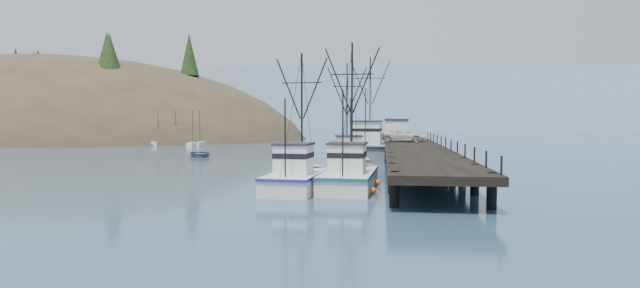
{
  "coord_description": "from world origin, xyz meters",
  "views": [
    {
      "loc": [
        10.72,
        -31.65,
        5.0
      ],
      "look_at": [
        4.97,
        14.2,
        2.5
      ],
      "focal_mm": 28.0,
      "sensor_mm": 36.0,
      "label": 1
    }
  ],
  "objects_px": {
    "motorboat": "(200,157)",
    "trawler_mid": "(299,178)",
    "pickup_truck": "(404,135)",
    "pier": "(417,152)",
    "work_vessel": "(369,148)",
    "trawler_near": "(350,176)",
    "pier_shed": "(396,129)",
    "trawler_far": "(348,160)"
  },
  "relations": [
    {
      "from": "motorboat",
      "to": "trawler_mid",
      "type": "bearing_deg",
      "value": -89.33
    },
    {
      "from": "pickup_truck",
      "to": "trawler_mid",
      "type": "bearing_deg",
      "value": 169.08
    },
    {
      "from": "pier",
      "to": "work_vessel",
      "type": "relative_size",
      "value": 2.88
    },
    {
      "from": "trawler_mid",
      "to": "motorboat",
      "type": "bearing_deg",
      "value": 122.76
    },
    {
      "from": "trawler_near",
      "to": "motorboat",
      "type": "bearing_deg",
      "value": 128.97
    },
    {
      "from": "pickup_truck",
      "to": "work_vessel",
      "type": "bearing_deg",
      "value": 108.41
    },
    {
      "from": "trawler_near",
      "to": "motorboat",
      "type": "relative_size",
      "value": 2.08
    },
    {
      "from": "pier_shed",
      "to": "pickup_truck",
      "type": "bearing_deg",
      "value": -76.43
    },
    {
      "from": "trawler_mid",
      "to": "trawler_near",
      "type": "bearing_deg",
      "value": 19.08
    },
    {
      "from": "pickup_truck",
      "to": "motorboat",
      "type": "bearing_deg",
      "value": 98.28
    },
    {
      "from": "trawler_mid",
      "to": "trawler_far",
      "type": "bearing_deg",
      "value": 80.73
    },
    {
      "from": "trawler_mid",
      "to": "work_vessel",
      "type": "bearing_deg",
      "value": 81.38
    },
    {
      "from": "trawler_near",
      "to": "trawler_far",
      "type": "height_order",
      "value": "trawler_near"
    },
    {
      "from": "pickup_truck",
      "to": "motorboat",
      "type": "height_order",
      "value": "pickup_truck"
    },
    {
      "from": "trawler_near",
      "to": "work_vessel",
      "type": "distance_m",
      "value": 25.76
    },
    {
      "from": "motorboat",
      "to": "trawler_near",
      "type": "bearing_deg",
      "value": -83.13
    },
    {
      "from": "work_vessel",
      "to": "pier_shed",
      "type": "relative_size",
      "value": 4.77
    },
    {
      "from": "trawler_far",
      "to": "motorboat",
      "type": "xyz_separation_m",
      "value": [
        -19.57,
        12.27,
        -0.82
      ]
    },
    {
      "from": "trawler_near",
      "to": "motorboat",
      "type": "xyz_separation_m",
      "value": [
        -20.66,
        25.54,
        -0.82
      ]
    },
    {
      "from": "work_vessel",
      "to": "pickup_truck",
      "type": "bearing_deg",
      "value": 12.75
    },
    {
      "from": "pier",
      "to": "trawler_near",
      "type": "height_order",
      "value": "trawler_near"
    },
    {
      "from": "pier_shed",
      "to": "trawler_far",
      "type": "bearing_deg",
      "value": -106.9
    },
    {
      "from": "trawler_far",
      "to": "work_vessel",
      "type": "height_order",
      "value": "work_vessel"
    },
    {
      "from": "pier_shed",
      "to": "pickup_truck",
      "type": "height_order",
      "value": "pier_shed"
    },
    {
      "from": "pier",
      "to": "motorboat",
      "type": "relative_size",
      "value": 8.57
    },
    {
      "from": "pier",
      "to": "trawler_near",
      "type": "bearing_deg",
      "value": -113.48
    },
    {
      "from": "pier_shed",
      "to": "motorboat",
      "type": "bearing_deg",
      "value": -169.47
    },
    {
      "from": "trawler_far",
      "to": "work_vessel",
      "type": "xyz_separation_m",
      "value": [
        1.72,
        12.48,
        0.41
      ]
    },
    {
      "from": "trawler_near",
      "to": "pier_shed",
      "type": "relative_size",
      "value": 3.34
    },
    {
      "from": "pier",
      "to": "trawler_mid",
      "type": "bearing_deg",
      "value": -122.84
    },
    {
      "from": "trawler_near",
      "to": "pier_shed",
      "type": "bearing_deg",
      "value": 82.39
    },
    {
      "from": "pier",
      "to": "pier_shed",
      "type": "distance_m",
      "value": 17.56
    },
    {
      "from": "trawler_mid",
      "to": "motorboat",
      "type": "height_order",
      "value": "trawler_mid"
    },
    {
      "from": "pier",
      "to": "motorboat",
      "type": "distance_m",
      "value": 29.21
    },
    {
      "from": "pickup_truck",
      "to": "motorboat",
      "type": "relative_size",
      "value": 1.06
    },
    {
      "from": "work_vessel",
      "to": "pier",
      "type": "bearing_deg",
      "value": -69.41
    },
    {
      "from": "trawler_mid",
      "to": "trawler_far",
      "type": "xyz_separation_m",
      "value": [
        2.36,
        14.47,
        0.0
      ]
    },
    {
      "from": "pier_shed",
      "to": "trawler_near",
      "type": "bearing_deg",
      "value": -97.61
    },
    {
      "from": "pier",
      "to": "trawler_mid",
      "type": "relative_size",
      "value": 4.49
    },
    {
      "from": "work_vessel",
      "to": "pier_shed",
      "type": "distance_m",
      "value": 5.96
    },
    {
      "from": "trawler_near",
      "to": "pickup_truck",
      "type": "relative_size",
      "value": 1.97
    },
    {
      "from": "trawler_far",
      "to": "pickup_truck",
      "type": "xyz_separation_m",
      "value": [
        5.95,
        13.44,
        1.93
      ]
    }
  ]
}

